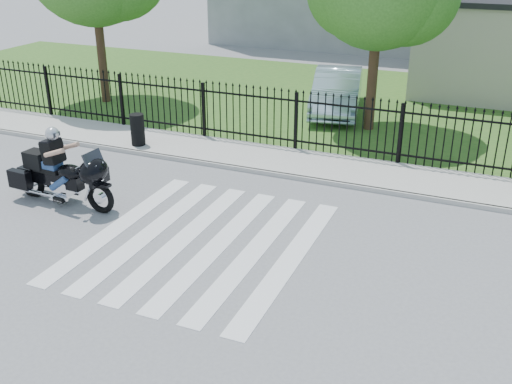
% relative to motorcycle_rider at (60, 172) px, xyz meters
% --- Properties ---
extents(ground, '(120.00, 120.00, 0.00)m').
position_rel_motorcycle_rider_xyz_m(ground, '(3.96, -0.45, -0.79)').
color(ground, slate).
rests_on(ground, ground).
extents(crosswalk, '(5.00, 5.50, 0.01)m').
position_rel_motorcycle_rider_xyz_m(crosswalk, '(3.96, -0.45, -0.79)').
color(crosswalk, silver).
rests_on(crosswalk, ground).
extents(sidewalk, '(40.00, 2.00, 0.12)m').
position_rel_motorcycle_rider_xyz_m(sidewalk, '(3.96, 4.55, -0.73)').
color(sidewalk, '#ADAAA3').
rests_on(sidewalk, ground).
extents(curb, '(40.00, 0.12, 0.12)m').
position_rel_motorcycle_rider_xyz_m(curb, '(3.96, 3.55, -0.73)').
color(curb, '#ADAAA3').
rests_on(curb, ground).
extents(grass_strip, '(40.00, 12.00, 0.02)m').
position_rel_motorcycle_rider_xyz_m(grass_strip, '(3.96, 11.55, -0.78)').
color(grass_strip, '#2A571D').
rests_on(grass_strip, ground).
extents(iron_fence, '(26.00, 0.04, 1.80)m').
position_rel_motorcycle_rider_xyz_m(iron_fence, '(3.96, 5.55, 0.11)').
color(iron_fence, black).
rests_on(iron_fence, ground).
extents(motorcycle_rider, '(2.93, 0.99, 1.94)m').
position_rel_motorcycle_rider_xyz_m(motorcycle_rider, '(0.00, 0.00, 0.00)').
color(motorcycle_rider, black).
rests_on(motorcycle_rider, ground).
extents(parked_car, '(2.47, 4.80, 1.51)m').
position_rel_motorcycle_rider_xyz_m(parked_car, '(3.93, 10.05, -0.02)').
color(parked_car, '#ACCAD9').
rests_on(parked_car, grass_strip).
extents(litter_bin, '(0.46, 0.46, 0.94)m').
position_rel_motorcycle_rider_xyz_m(litter_bin, '(-0.48, 4.02, -0.20)').
color(litter_bin, black).
rests_on(litter_bin, sidewalk).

